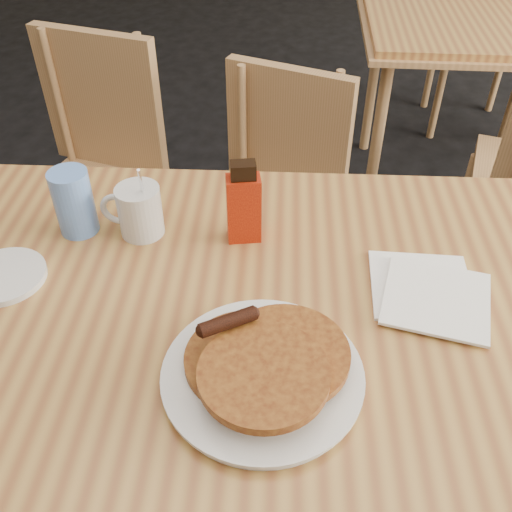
{
  "coord_description": "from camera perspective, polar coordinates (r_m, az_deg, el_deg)",
  "views": [
    {
      "loc": [
        0.16,
        -0.7,
        1.44
      ],
      "look_at": [
        0.06,
        0.03,
        0.81
      ],
      "focal_mm": 40.0,
      "sensor_mm": 36.0,
      "label": 1
    }
  ],
  "objects": [
    {
      "name": "main_table",
      "position": [
        0.99,
        -2.79,
        -6.92
      ],
      "size": [
        1.4,
        1.01,
        0.75
      ],
      "rotation": [
        0.0,
        0.0,
        0.08
      ],
      "color": "#AF803E",
      "rests_on": "floor"
    },
    {
      "name": "napkin_stack",
      "position": [
        1.02,
        16.89,
        -3.5
      ],
      "size": [
        0.21,
        0.22,
        0.01
      ],
      "rotation": [
        0.0,
        0.0,
        0.04
      ],
      "color": "white",
      "rests_on": "main_table"
    },
    {
      "name": "pancake_plate",
      "position": [
        0.85,
        0.74,
        -11.24
      ],
      "size": [
        0.3,
        0.3,
        0.09
      ],
      "rotation": [
        0.0,
        0.0,
        0.14
      ],
      "color": "silver",
      "rests_on": "main_table"
    },
    {
      "name": "blue_tumbler",
      "position": [
        1.13,
        -17.75,
        5.15
      ],
      "size": [
        0.08,
        0.08,
        0.13
      ],
      "primitive_type": "cylinder",
      "rotation": [
        0.0,
        0.0,
        0.05
      ],
      "color": "#6190E4",
      "rests_on": "main_table"
    },
    {
      "name": "chair_wall_extra",
      "position": [
        1.86,
        -15.38,
        9.6
      ],
      "size": [
        0.47,
        0.47,
        0.87
      ],
      "rotation": [
        0.0,
        0.0,
        -0.21
      ],
      "color": "#AC7F51",
      "rests_on": "floor"
    },
    {
      "name": "side_saucer",
      "position": [
        1.1,
        -23.9,
        -1.87
      ],
      "size": [
        0.18,
        0.18,
        0.01
      ],
      "primitive_type": "cylinder",
      "rotation": [
        0.0,
        0.0,
        0.28
      ],
      "color": "silver",
      "rests_on": "main_table"
    },
    {
      "name": "coffee_mug",
      "position": [
        1.11,
        -11.68,
        4.53
      ],
      "size": [
        0.12,
        0.08,
        0.16
      ],
      "rotation": [
        0.0,
        0.0,
        -0.25
      ],
      "color": "silver",
      "rests_on": "main_table"
    },
    {
      "name": "chair_neighbor_far",
      "position": [
        3.18,
        21.93,
        22.22
      ],
      "size": [
        0.55,
        0.56,
        0.95
      ],
      "rotation": [
        0.0,
        0.0,
        -0.33
      ],
      "color": "#AC7F51",
      "rests_on": "floor"
    },
    {
      "name": "floor",
      "position": [
        1.61,
        -2.34,
        -22.9
      ],
      "size": [
        10.0,
        10.0,
        0.0
      ],
      "primitive_type": "plane",
      "color": "black",
      "rests_on": "ground"
    },
    {
      "name": "chair_main_far",
      "position": [
        1.69,
        2.76,
        6.55
      ],
      "size": [
        0.47,
        0.48,
        0.83
      ],
      "rotation": [
        0.0,
        0.0,
        -0.31
      ],
      "color": "#AC7F51",
      "rests_on": "floor"
    },
    {
      "name": "syrup_bottle",
      "position": [
        1.05,
        -1.24,
        5.14
      ],
      "size": [
        0.07,
        0.05,
        0.17
      ],
      "rotation": [
        0.0,
        0.0,
        0.24
      ],
      "color": "maroon",
      "rests_on": "main_table"
    }
  ]
}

